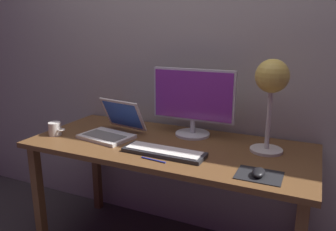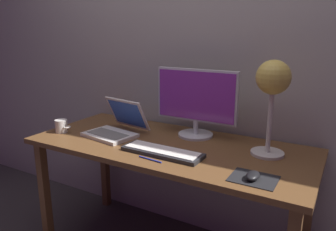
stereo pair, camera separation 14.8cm
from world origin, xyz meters
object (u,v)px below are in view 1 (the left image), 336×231
Objects in this scene: laptop at (114,126)px; desk_lamp at (272,84)px; pen at (153,160)px; coffee_mug at (55,129)px; monitor at (193,100)px; mouse at (259,172)px; keyboard_main at (164,152)px.

laptop is 0.95m from desk_lamp.
pen is at bearing -143.27° from desk_lamp.
desk_lamp reaches higher than coffee_mug.
pen is (-0.03, -0.46, -0.22)m from monitor.
coffee_mug is at bearing -155.48° from monitor.
mouse is 0.51m from pen.
monitor is 5.29× the size of mouse.
keyboard_main is at bearing -94.08° from monitor.
pen is (-0.51, -0.03, -0.02)m from mouse.
mouse is (0.47, -0.43, -0.20)m from monitor.
coffee_mug is (-1.24, 0.08, 0.02)m from mouse.
monitor is 0.49m from desk_lamp.
desk_lamp is at bearing -11.66° from monitor.
keyboard_main is 0.74m from coffee_mug.
mouse is at bearing -14.23° from laptop.
desk_lamp is 3.50× the size of pen.
laptop is 2.53× the size of pen.
monitor is at bearing 137.84° from mouse.
monitor reaches higher than pen.
desk_lamp reaches higher than keyboard_main.
mouse is at bearing -42.16° from monitor.
monitor is 0.51m from pen.
mouse is at bearing 3.64° from pen.
monitor is at bearing 168.34° from desk_lamp.
monitor is 1.04× the size of desk_lamp.
coffee_mug is at bearing 176.44° from mouse.
laptop is 0.36m from coffee_mug.
mouse reaches higher than keyboard_main.
desk_lamp is (0.48, 0.26, 0.35)m from keyboard_main.
coffee_mug is 0.79× the size of pen.
pen is (0.40, -0.26, -0.06)m from laptop.
laptop reaches higher than pen.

